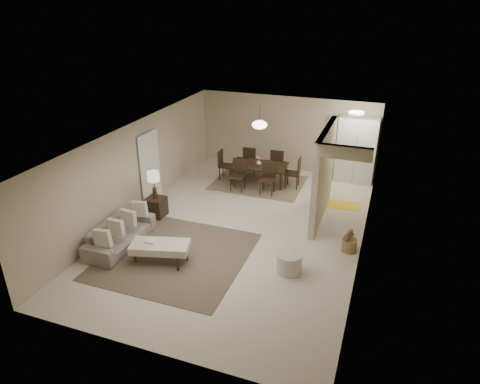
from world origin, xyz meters
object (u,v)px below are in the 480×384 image
at_px(sofa, 120,234).
at_px(wicker_basket, 349,245).
at_px(ottoman_bench, 160,247).
at_px(side_table, 156,207).
at_px(pantry_cabinet, 356,150).
at_px(dining_table, 259,174).
at_px(round_pouf, 289,263).

relative_size(sofa, wicker_basket, 5.78).
relative_size(ottoman_bench, side_table, 2.63).
bearing_deg(pantry_cabinet, dining_table, -156.57).
relative_size(side_table, dining_table, 0.30).
xyz_separation_m(sofa, dining_table, (1.98, 4.68, 0.01)).
xyz_separation_m(wicker_basket, dining_table, (-3.22, 3.09, 0.16)).
height_order(ottoman_bench, side_table, side_table).
xyz_separation_m(round_pouf, wicker_basket, (1.13, 1.29, -0.08)).
bearing_deg(sofa, wicker_basket, -73.96).
xyz_separation_m(sofa, round_pouf, (4.07, 0.30, -0.07)).
bearing_deg(dining_table, round_pouf, -67.17).
relative_size(sofa, round_pouf, 3.52).
xyz_separation_m(ottoman_bench, side_table, (-1.21, 1.90, -0.11)).
bearing_deg(ottoman_bench, round_pouf, -3.14).
relative_size(pantry_cabinet, side_table, 3.94).
height_order(ottoman_bench, round_pouf, ottoman_bench).
height_order(sofa, wicker_basket, sofa).
relative_size(pantry_cabinet, dining_table, 1.19).
relative_size(ottoman_bench, dining_table, 0.79).
height_order(side_table, wicker_basket, side_table).
distance_m(pantry_cabinet, side_table, 6.46).
bearing_deg(pantry_cabinet, ottoman_bench, -119.71).
bearing_deg(sofa, side_table, -2.76).
bearing_deg(side_table, wicker_basket, -0.07).
height_order(round_pouf, wicker_basket, round_pouf).
relative_size(pantry_cabinet, wicker_basket, 5.99).
bearing_deg(wicker_basket, round_pouf, -131.10).
bearing_deg(wicker_basket, sofa, -162.99).
bearing_deg(sofa, pantry_cabinet, -40.09).
height_order(pantry_cabinet, sofa, pantry_cabinet).
xyz_separation_m(ottoman_bench, round_pouf, (2.81, 0.60, -0.15)).
bearing_deg(sofa, ottoman_bench, -104.35).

